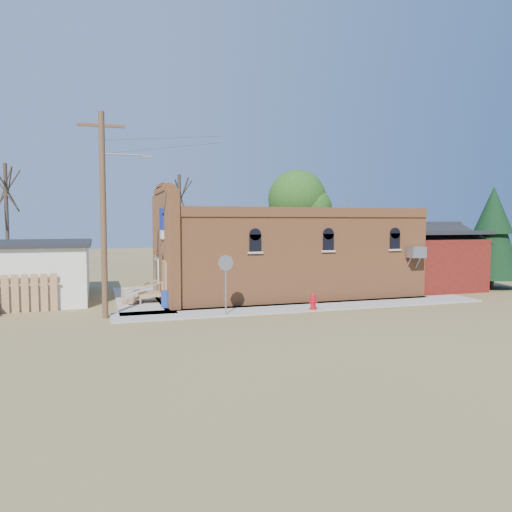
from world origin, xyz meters
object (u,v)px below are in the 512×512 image
object	(u,v)px
fire_hydrant	(313,301)
stop_sign	(226,269)
brick_bar	(280,255)
trash_barrel	(167,299)
utility_pole	(105,210)

from	to	relation	value
fire_hydrant	stop_sign	bearing A→B (deg)	162.93
stop_sign	brick_bar	bearing A→B (deg)	69.11
fire_hydrant	trash_barrel	size ratio (longest dim) A/B	0.98
utility_pole	fire_hydrant	bearing A→B (deg)	-7.28
stop_sign	trash_barrel	distance (m)	3.92
fire_hydrant	brick_bar	bearing A→B (deg)	69.13
fire_hydrant	stop_sign	world-z (taller)	stop_sign
fire_hydrant	stop_sign	distance (m)	4.61
stop_sign	trash_barrel	world-z (taller)	stop_sign
stop_sign	trash_barrel	xyz separation A→B (m)	(-2.29, 2.72, -1.67)
trash_barrel	utility_pole	bearing A→B (deg)	-151.93
utility_pole	fire_hydrant	size ratio (longest dim) A/B	11.22
brick_bar	stop_sign	distance (m)	7.21
brick_bar	stop_sign	xyz separation A→B (m)	(-4.66, -5.49, -0.18)
brick_bar	stop_sign	bearing A→B (deg)	-130.29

